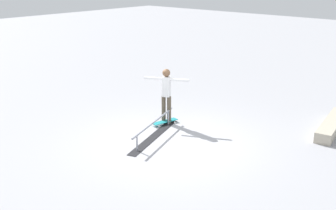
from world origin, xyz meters
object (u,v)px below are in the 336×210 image
object	(u,v)px
skate_ledge	(332,125)
skateboard_main	(165,122)
grind_rail	(154,130)
skater_main	(166,92)

from	to	relation	value
skate_ledge	skateboard_main	world-z (taller)	skate_ledge
grind_rail	skateboard_main	distance (m)	0.98
grind_rail	skate_ledge	bearing A→B (deg)	118.62
skate_ledge	skateboard_main	distance (m)	4.67
grind_rail	skateboard_main	bearing A→B (deg)	-173.95
skater_main	skateboard_main	xyz separation A→B (m)	(0.08, 0.02, -0.86)
skate_ledge	skater_main	bearing A→B (deg)	-54.87
grind_rail	skateboard_main	xyz separation A→B (m)	(-0.89, -0.41, -0.12)
grind_rail	skater_main	world-z (taller)	skater_main
grind_rail	skate_ledge	distance (m)	4.95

